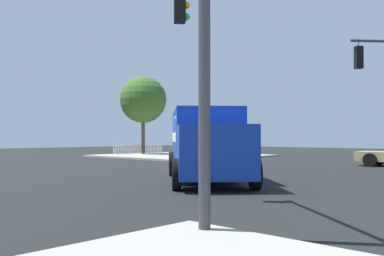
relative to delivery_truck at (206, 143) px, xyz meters
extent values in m
plane|color=black|center=(-0.53, -1.71, -1.43)|extent=(100.00, 100.00, 0.00)
cube|color=#9E998E|center=(-13.80, -14.98, -1.36)|extent=(11.84, 11.84, 0.14)
cube|color=#1438AD|center=(-0.50, -0.55, 0.11)|extent=(5.54, 5.72, 2.37)
cube|color=#1438AD|center=(2.13, 2.31, -0.23)|extent=(3.05, 3.02, 1.70)
cube|color=black|center=(2.71, 2.94, 0.11)|extent=(1.54, 1.43, 0.88)
cube|color=#B2B2B7|center=(-2.32, -2.52, -1.24)|extent=(1.83, 1.71, 0.21)
cube|color=white|center=(-1.39, 0.27, 0.23)|extent=(3.18, 3.45, 0.36)
cube|color=white|center=(0.39, -1.37, 0.23)|extent=(3.18, 3.45, 0.36)
cylinder|color=black|center=(1.18, 3.11, -0.93)|extent=(0.88, 0.92, 1.00)
cylinder|color=black|center=(3.01, 1.43, -0.93)|extent=(0.88, 0.92, 1.00)
cylinder|color=black|center=(-2.22, -0.58, -0.93)|extent=(0.88, 0.92, 1.00)
cylinder|color=black|center=(-0.39, -2.26, -0.93)|extent=(0.88, 0.92, 1.00)
cylinder|color=black|center=(-2.93, -1.35, -0.93)|extent=(0.88, 0.92, 1.00)
cylinder|color=black|center=(-1.11, -3.03, -0.93)|extent=(0.88, 0.92, 1.00)
cylinder|color=#38383D|center=(-5.78, 3.58, 4.22)|extent=(0.03, 0.03, 0.25)
cube|color=black|center=(-5.78, 3.58, 3.62)|extent=(0.42, 0.42, 0.95)
sphere|color=red|center=(-5.90, 3.45, 3.94)|extent=(0.20, 0.20, 0.20)
sphere|color=#EFA314|center=(-5.90, 3.45, 3.63)|extent=(0.20, 0.20, 0.20)
sphere|color=#19CC4C|center=(-5.90, 3.45, 3.32)|extent=(0.20, 0.20, 0.20)
cylinder|color=#38383D|center=(7.19, 6.32, 1.73)|extent=(0.20, 0.20, 6.04)
cube|color=black|center=(4.35, 2.91, 3.78)|extent=(0.42, 0.42, 0.95)
sphere|color=#EFA314|center=(4.21, 3.02, 3.78)|extent=(0.20, 0.20, 0.20)
sphere|color=#19CC4C|center=(4.21, 3.02, 3.47)|extent=(0.20, 0.20, 0.20)
cube|color=tan|center=(-12.97, 1.63, -0.87)|extent=(2.15, 2.20, 0.55)
cylinder|color=black|center=(-13.96, 1.41, -1.05)|extent=(0.32, 0.78, 0.76)
cylinder|color=black|center=(-11.96, 1.62, -1.05)|extent=(0.32, 0.78, 0.76)
cylinder|color=navy|center=(-12.30, -12.95, -0.86)|extent=(0.14, 0.14, 0.86)
cylinder|color=navy|center=(-12.20, -12.81, -0.86)|extent=(0.14, 0.14, 0.86)
cube|color=#3359B2|center=(-12.25, -12.88, -0.11)|extent=(0.38, 0.40, 0.64)
sphere|color=beige|center=(-12.25, -12.88, 0.33)|extent=(0.23, 0.23, 0.23)
cylinder|color=#3359B2|center=(-12.38, -13.06, -0.08)|extent=(0.09, 0.09, 0.58)
cylinder|color=#3359B2|center=(-12.13, -12.70, -0.08)|extent=(0.09, 0.09, 0.58)
cube|color=silver|center=(-16.68, -20.65, -0.81)|extent=(0.08, 0.04, 0.95)
cube|color=silver|center=(-16.50, -20.65, -0.81)|extent=(0.08, 0.04, 0.95)
cube|color=silver|center=(-16.32, -20.65, -0.81)|extent=(0.08, 0.04, 0.95)
cube|color=silver|center=(-16.14, -20.65, -0.81)|extent=(0.08, 0.04, 0.95)
cube|color=silver|center=(-15.96, -20.65, -0.81)|extent=(0.08, 0.04, 0.95)
cube|color=silver|center=(-15.78, -20.65, -0.81)|extent=(0.08, 0.04, 0.95)
cube|color=silver|center=(-15.60, -20.65, -0.81)|extent=(0.08, 0.04, 0.95)
cube|color=silver|center=(-15.42, -20.65, -0.81)|extent=(0.08, 0.04, 0.95)
cube|color=silver|center=(-15.24, -20.65, -0.81)|extent=(0.08, 0.04, 0.95)
cube|color=silver|center=(-15.06, -20.65, -0.81)|extent=(0.08, 0.04, 0.95)
cube|color=silver|center=(-14.88, -20.65, -0.81)|extent=(0.08, 0.04, 0.95)
cube|color=silver|center=(-14.70, -20.65, -0.81)|extent=(0.08, 0.04, 0.95)
cube|color=silver|center=(-14.52, -20.65, -0.81)|extent=(0.08, 0.04, 0.95)
cube|color=silver|center=(-14.34, -20.65, -0.81)|extent=(0.08, 0.04, 0.95)
cube|color=silver|center=(-14.16, -20.65, -0.81)|extent=(0.08, 0.04, 0.95)
cube|color=silver|center=(-13.98, -20.65, -0.81)|extent=(0.08, 0.04, 0.95)
cube|color=silver|center=(-13.80, -20.65, -0.81)|extent=(0.08, 0.04, 0.95)
cube|color=silver|center=(-13.62, -20.65, -0.81)|extent=(0.08, 0.04, 0.95)
cube|color=silver|center=(-13.44, -20.65, -0.81)|extent=(0.08, 0.04, 0.95)
cube|color=silver|center=(-13.26, -20.65, -0.81)|extent=(0.08, 0.04, 0.95)
cube|color=silver|center=(-13.08, -20.65, -0.81)|extent=(0.08, 0.04, 0.95)
cube|color=silver|center=(-12.90, -20.65, -0.81)|extent=(0.08, 0.04, 0.95)
cube|color=silver|center=(-12.72, -20.65, -0.81)|extent=(0.08, 0.04, 0.95)
cube|color=silver|center=(-12.54, -20.65, -0.81)|extent=(0.08, 0.04, 0.95)
cube|color=silver|center=(-12.36, -20.65, -0.81)|extent=(0.08, 0.04, 0.95)
cube|color=silver|center=(-12.18, -20.65, -0.81)|extent=(0.08, 0.04, 0.95)
cube|color=silver|center=(-12.00, -20.65, -0.81)|extent=(0.08, 0.04, 0.95)
cube|color=silver|center=(-11.82, -20.65, -0.81)|extent=(0.08, 0.04, 0.95)
cube|color=silver|center=(-11.64, -20.65, -0.81)|extent=(0.08, 0.04, 0.95)
cube|color=silver|center=(-11.46, -20.65, -0.81)|extent=(0.08, 0.04, 0.95)
cube|color=silver|center=(-11.28, -20.65, -0.81)|extent=(0.08, 0.04, 0.95)
cube|color=silver|center=(-11.10, -20.65, -0.81)|extent=(0.08, 0.04, 0.95)
cube|color=silver|center=(-10.92, -20.65, -0.81)|extent=(0.08, 0.04, 0.95)
cube|color=silver|center=(-13.80, -20.67, -0.58)|extent=(5.86, 0.03, 0.07)
cube|color=silver|center=(-13.80, -20.67, -1.00)|extent=(5.86, 0.03, 0.07)
cylinder|color=brown|center=(-13.24, -19.38, 0.38)|extent=(0.32, 0.32, 3.33)
sphere|color=#386023|center=(-13.24, -19.38, 3.64)|extent=(4.25, 4.25, 4.25)
camera|label=1|loc=(12.61, 11.16, 0.24)|focal=40.92mm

